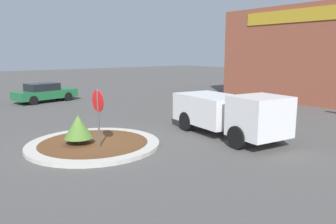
{
  "coord_description": "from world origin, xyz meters",
  "views": [
    {
      "loc": [
        11.43,
        -5.73,
        3.62
      ],
      "look_at": [
        1.48,
        2.57,
        1.27
      ],
      "focal_mm": 35.0,
      "sensor_mm": 36.0,
      "label": 1
    }
  ],
  "objects": [
    {
      "name": "stop_sign",
      "position": [
        0.67,
        -0.11,
        1.62
      ],
      "size": [
        0.82,
        0.07,
        2.31
      ],
      "color": "#4C4C51",
      "rests_on": "ground_plane"
    },
    {
      "name": "ground_plane",
      "position": [
        0.0,
        0.0,
        0.0
      ],
      "size": [
        120.0,
        120.0,
        0.0
      ],
      "primitive_type": "plane",
      "color": "#514F4C"
    },
    {
      "name": "parked_sedan_green",
      "position": [
        -13.13,
        2.74,
        0.71
      ],
      "size": [
        2.48,
        4.71,
        1.41
      ],
      "rotation": [
        0.0,
        0.0,
        1.74
      ],
      "color": "#1E6638",
      "rests_on": "ground_plane"
    },
    {
      "name": "island_shrub",
      "position": [
        -0.16,
        -0.54,
        0.83
      ],
      "size": [
        1.11,
        1.11,
        1.13
      ],
      "color": "brown",
      "rests_on": "traffic_island"
    },
    {
      "name": "storefront_building",
      "position": [
        0.41,
        19.06,
        3.48
      ],
      "size": [
        15.18,
        6.07,
        6.96
      ],
      "color": "brown",
      "rests_on": "ground_plane"
    },
    {
      "name": "utility_truck",
      "position": [
        2.33,
        5.24,
        1.07
      ],
      "size": [
        5.85,
        2.91,
        1.98
      ],
      "rotation": [
        0.0,
        0.0,
        -0.16
      ],
      "color": "white",
      "rests_on": "ground_plane"
    },
    {
      "name": "traffic_island",
      "position": [
        0.0,
        0.0,
        0.07
      ],
      "size": [
        5.17,
        5.17,
        0.15
      ],
      "color": "#BCB7AD",
      "rests_on": "ground_plane"
    }
  ]
}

